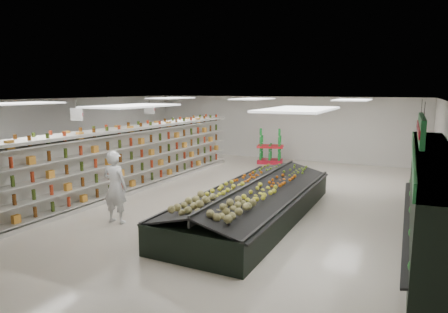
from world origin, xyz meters
The scene contains 14 objects.
floor centered at (0.00, 0.00, 0.00)m, with size 16.00×16.00×0.00m, color beige.
ceiling centered at (0.00, 0.00, 3.20)m, with size 14.00×16.00×0.02m, color white.
wall_back centered at (0.00, 8.00, 1.60)m, with size 14.00×0.02×3.20m, color silver.
wall_left centered at (-7.00, 0.00, 1.60)m, with size 0.02×16.00×3.20m, color silver.
produce_wall_case centered at (6.53, -1.50, 1.24)m, with size 0.93×8.00×2.20m.
aisle_sign_near centered at (-3.80, -2.00, 2.75)m, with size 0.52×0.06×0.75m.
aisle_sign_far centered at (-3.80, 2.00, 2.75)m, with size 0.52×0.06×0.75m.
hortifruti_banner centered at (6.25, -1.50, 2.65)m, with size 0.12×3.20×0.95m.
gondola_left centered at (-4.84, 0.75, 0.85)m, with size 1.25×10.71×1.85m.
gondola_center centered at (-2.91, -0.76, 1.04)m, with size 1.62×13.04×2.26m.
produce_island centered at (2.22, -1.63, 0.48)m, with size 2.76×7.19×1.07m.
soda_endcap centered at (-0.02, 6.53, 0.76)m, with size 1.38×1.08×1.57m.
shopper_main centered at (-1.00, -3.59, 0.98)m, with size 0.72×0.47×1.96m, color white.
shopper_background centered at (-3.74, 4.32, 0.76)m, with size 0.73×0.45×1.51m, color tan.
Camera 1 is at (5.98, -11.74, 3.54)m, focal length 32.00 mm.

